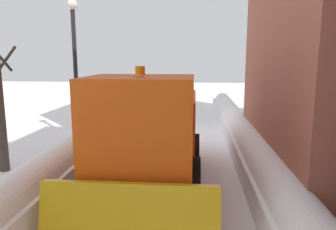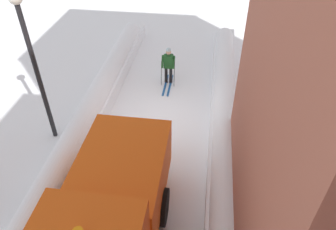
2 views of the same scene
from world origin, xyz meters
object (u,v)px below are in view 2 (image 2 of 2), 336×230
object	(u,v)px
plow_truck	(109,217)
street_lamp	(32,55)
skier	(168,64)
traffic_light_pole	(265,102)

from	to	relation	value
plow_truck	street_lamp	world-z (taller)	street_lamp
skier	traffic_light_pole	bearing A→B (deg)	123.34
plow_truck	skier	bearing A→B (deg)	-92.16
plow_truck	traffic_light_pole	bearing A→B (deg)	-139.33
plow_truck	traffic_light_pole	world-z (taller)	traffic_light_pole
skier	street_lamp	xyz separation A→B (m)	(3.82, 4.29, 2.43)
skier	traffic_light_pole	size ratio (longest dim) A/B	0.42
skier	traffic_light_pole	xyz separation A→B (m)	(-3.45, 5.24, 2.00)
plow_truck	traffic_light_pole	distance (m)	5.19
skier	traffic_light_pole	world-z (taller)	traffic_light_pole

